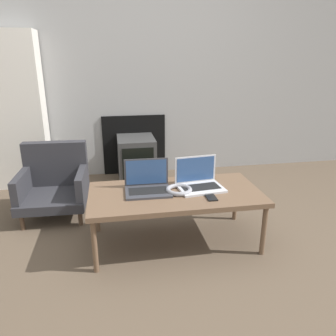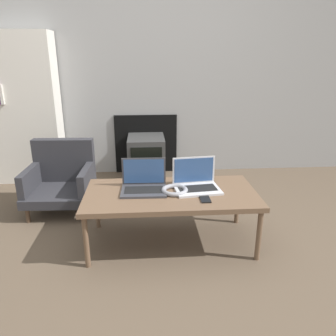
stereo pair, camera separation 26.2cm
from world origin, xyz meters
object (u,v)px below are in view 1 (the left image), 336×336
Objects in this scene: tv at (136,159)px; laptop_left at (147,185)px; headphones at (179,190)px; phone at (211,197)px; armchair at (55,182)px; laptop_right at (199,181)px.

laptop_left is at bearing -91.13° from tv.
tv is (0.03, 1.32, -0.21)m from laptop_left.
headphones is 0.24m from phone.
tv is at bearing 42.79° from armchair.
laptop_right is 1.81× the size of headphones.
laptop_left is at bearing 163.82° from headphones.
phone is (0.20, -0.13, -0.01)m from headphones.
armchair is (-0.78, -0.67, 0.04)m from tv.
armchair reaches higher than phone.
laptop_right is 0.18m from headphones.
headphones is (-0.17, -0.06, -0.03)m from laptop_right.
laptop_right is 0.57× the size of armchair.
laptop_left and laptop_right have the same top height.
armchair is (-1.18, 0.85, -0.13)m from phone.
laptop_left is at bearing -38.13° from armchair.
phone is (0.03, -0.20, -0.04)m from laptop_right.
laptop_left is at bearing 173.67° from laptop_right.
headphones is at bearing -81.94° from tv.
laptop_left reaches higher than headphones.
laptop_right is 2.59× the size of phone.
phone is 1.57m from tv.
tv is 1.03m from armchair.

